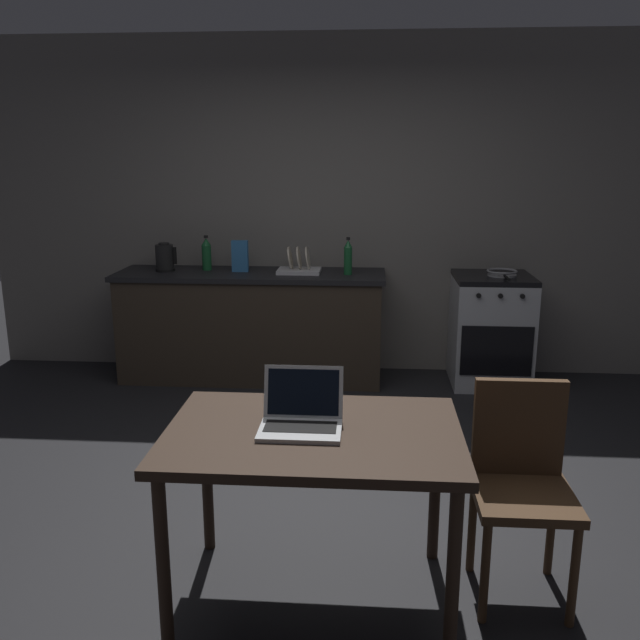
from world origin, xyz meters
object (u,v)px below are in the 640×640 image
at_px(bottle_b, 207,254).
at_px(electric_kettle, 165,258).
at_px(stove_oven, 490,330).
at_px(chair, 521,475).
at_px(dish_rack, 299,267).
at_px(laptop, 301,417).
at_px(bottle, 348,257).
at_px(dining_table, 313,449).
at_px(frying_pan, 502,273).
at_px(cereal_box, 240,256).

bearing_deg(bottle_b, electric_kettle, -166.17).
height_order(stove_oven, chair, chair).
xyz_separation_m(stove_oven, dish_rack, (-1.54, 0.00, 0.49)).
relative_size(laptop, bottle_b, 1.13).
relative_size(stove_oven, bottle, 3.01).
height_order(dining_table, bottle_b, bottle_b).
height_order(electric_kettle, bottle, bottle).
bearing_deg(bottle, chair, -72.88).
height_order(stove_oven, dining_table, stove_oven).
bearing_deg(dish_rack, frying_pan, -1.05).
relative_size(laptop, bottle, 1.09).
xyz_separation_m(cereal_box, bottle_b, (-0.29, 0.06, 0.01)).
bearing_deg(dish_rack, laptop, -83.89).
bearing_deg(dish_rack, dining_table, -82.94).
distance_m(chair, bottle, 2.79).
bearing_deg(dining_table, bottle, 89.14).
xyz_separation_m(electric_kettle, frying_pan, (2.69, -0.03, -0.09)).
height_order(chair, bottle_b, bottle_b).
relative_size(stove_oven, laptop, 2.76).
bearing_deg(electric_kettle, dish_rack, 0.00).
height_order(laptop, frying_pan, laptop).
distance_m(frying_pan, bottle_b, 2.37).
relative_size(chair, bottle_b, 3.18).
xyz_separation_m(chair, laptop, (-0.90, -0.14, 0.28)).
height_order(laptop, electric_kettle, electric_kettle).
xyz_separation_m(bottle, bottle_b, (-1.16, 0.13, -0.01)).
xyz_separation_m(stove_oven, dining_table, (-1.19, -2.82, 0.23)).
bearing_deg(stove_oven, frying_pan, -24.99).
bearing_deg(electric_kettle, chair, -49.39).
xyz_separation_m(dining_table, bottle, (0.04, 2.78, 0.35)).
xyz_separation_m(dining_table, chair, (0.85, 0.15, -0.16)).
relative_size(chair, laptop, 2.80).
height_order(bottle, frying_pan, bottle).
bearing_deg(bottle_b, bottle, -6.40).
relative_size(laptop, dish_rack, 0.94).
height_order(stove_oven, dish_rack, dish_rack).
relative_size(electric_kettle, dish_rack, 0.68).
bearing_deg(cereal_box, electric_kettle, -178.13).
bearing_deg(dish_rack, cereal_box, 177.61).
relative_size(bottle, bottle_b, 1.04).
bearing_deg(stove_oven, dish_rack, 179.91).
bearing_deg(dining_table, chair, 10.21).
bearing_deg(electric_kettle, dining_table, -62.97).
xyz_separation_m(chair, electric_kettle, (-2.29, 2.67, 0.48)).
distance_m(dining_table, bottle_b, 3.13).
xyz_separation_m(frying_pan, bottle_b, (-2.36, 0.11, 0.11)).
xyz_separation_m(frying_pan, dish_rack, (-1.59, 0.03, 0.02)).
xyz_separation_m(chair, bottle_b, (-1.97, 2.75, 0.50)).
bearing_deg(chair, dining_table, -169.48).
bearing_deg(stove_oven, laptop, -113.72).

